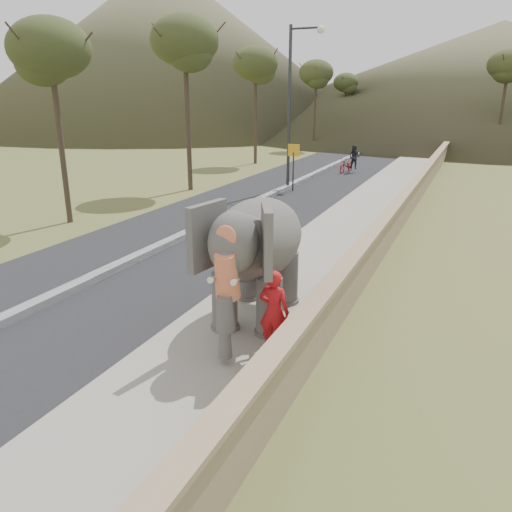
{
  "coord_description": "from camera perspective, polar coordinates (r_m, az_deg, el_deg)",
  "views": [
    {
      "loc": [
        4.08,
        -9.16,
        4.85
      ],
      "look_at": [
        0.2,
        -0.37,
        1.7
      ],
      "focal_mm": 35.0,
      "sensor_mm": 36.0,
      "label": 1
    }
  ],
  "objects": [
    {
      "name": "motorcyclist",
      "position": [
        32.76,
        10.61,
        10.49
      ],
      "size": [
        1.35,
        1.9,
        1.75
      ],
      "color": "maroon",
      "rests_on": "ground"
    },
    {
      "name": "parapet",
      "position": [
        19.79,
        16.24,
        4.86
      ],
      "size": [
        0.3,
        120.0,
        1.1
      ],
      "primitive_type": "cube",
      "color": "tan",
      "rests_on": "ground"
    },
    {
      "name": "elephant_and_man",
      "position": [
        10.69,
        0.21,
        -0.06
      ],
      "size": [
        2.46,
        4.02,
        2.74
      ],
      "color": "#615D58",
      "rests_on": "ground"
    },
    {
      "name": "hill_far",
      "position": [
        79.19,
        25.82,
        17.99
      ],
      "size": [
        80.0,
        80.0,
        14.0
      ],
      "primitive_type": "cone",
      "color": "brown",
      "rests_on": "ground"
    },
    {
      "name": "hill_left",
      "position": [
        76.98,
        -10.19,
        22.45
      ],
      "size": [
        60.0,
        60.0,
        22.0
      ],
      "primitive_type": "cone",
      "color": "brown",
      "rests_on": "ground"
    },
    {
      "name": "road",
      "position": [
        21.75,
        -1.51,
        5.28
      ],
      "size": [
        7.0,
        120.0,
        0.03
      ],
      "primitive_type": "cube",
      "color": "black",
      "rests_on": "ground"
    },
    {
      "name": "ground",
      "position": [
        11.14,
        -0.18,
        -7.67
      ],
      "size": [
        160.0,
        160.0,
        0.0
      ],
      "primitive_type": "plane",
      "color": "olive",
      "rests_on": "ground"
    },
    {
      "name": "walkway",
      "position": [
        20.16,
        11.48,
        4.07
      ],
      "size": [
        3.0,
        120.0,
        0.15
      ],
      "primitive_type": "cube",
      "color": "#9E9687",
      "rests_on": "ground"
    },
    {
      "name": "trees",
      "position": [
        36.95,
        23.02,
        15.3
      ],
      "size": [
        47.2,
        44.91,
        8.73
      ],
      "color": "#473828",
      "rests_on": "ground"
    },
    {
      "name": "signboard",
      "position": [
        25.83,
        4.3,
        10.95
      ],
      "size": [
        0.6,
        0.08,
        2.4
      ],
      "color": "#2D2D33",
      "rests_on": "ground"
    },
    {
      "name": "lamppost",
      "position": [
        26.25,
        4.52,
        18.13
      ],
      "size": [
        1.76,
        0.36,
        8.0
      ],
      "color": "#2A2A2E",
      "rests_on": "ground"
    },
    {
      "name": "median",
      "position": [
        21.73,
        -1.51,
        5.53
      ],
      "size": [
        0.35,
        120.0,
        0.22
      ],
      "primitive_type": "cube",
      "color": "black",
      "rests_on": "ground"
    }
  ]
}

